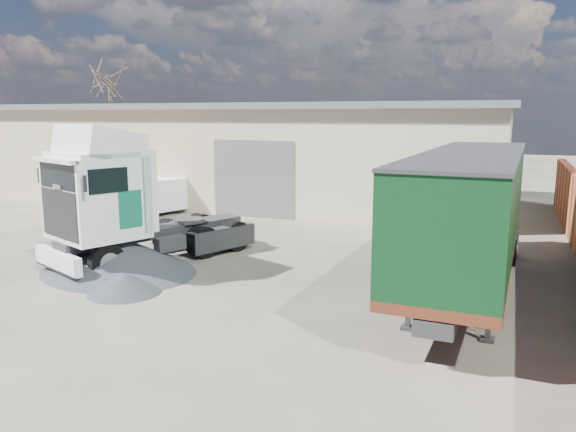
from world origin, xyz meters
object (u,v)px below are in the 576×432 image
at_px(tractor_unit, 123,207).
at_px(box_trailer, 470,206).
at_px(bare_tree, 109,70).
at_px(orange_skip, 111,198).
at_px(panel_van, 163,195).

height_order(tractor_unit, box_trailer, tractor_unit).
relative_size(bare_tree, box_trailer, 0.84).
height_order(box_trailer, orange_skip, box_trailer).
xyz_separation_m(tractor_unit, panel_van, (-4.49, 8.72, -1.01)).
distance_m(bare_tree, panel_van, 17.00).
distance_m(bare_tree, tractor_unit, 25.64).
bearing_deg(bare_tree, tractor_unit, -50.57).
xyz_separation_m(bare_tree, panel_van, (11.34, -10.52, -7.05)).
height_order(tractor_unit, panel_van, tractor_unit).
height_order(bare_tree, orange_skip, bare_tree).
xyz_separation_m(bare_tree, box_trailer, (26.17, -17.73, -5.61)).
bearing_deg(tractor_unit, bare_tree, 151.72).
height_order(bare_tree, panel_van, bare_tree).
bearing_deg(orange_skip, tractor_unit, -61.31).
relative_size(bare_tree, orange_skip, 2.44).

